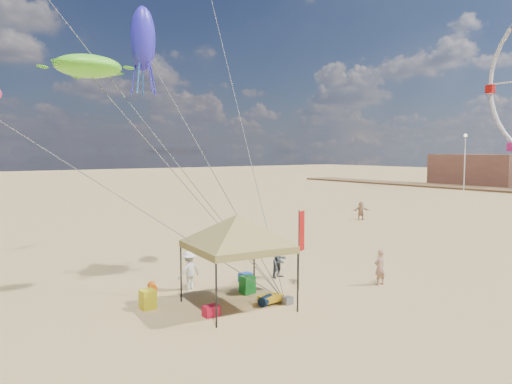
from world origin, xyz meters
The scene contains 19 objects.
ground centered at (0.00, 0.00, 0.00)m, with size 280.00×280.00×0.00m, color tan.
canopy_tent centered at (-2.24, 1.12, 3.29)m, with size 6.37×6.37×3.95m.
feather_flag centered at (1.18, 1.49, 2.20)m, with size 0.48×0.21×3.32m.
cooler_red centered at (-3.57, 0.79, 0.19)m, with size 0.54×0.38×0.38m, color red.
cooler_blue centered at (0.01, 3.80, 0.19)m, with size 0.54×0.38×0.38m, color #163BB3.
bag_navy centered at (-1.29, 0.63, 0.18)m, with size 0.36×0.36×0.60m, color #0B1D34.
bag_orange centered at (-3.94, 4.78, 0.18)m, with size 0.36×0.36×0.60m, color #CB540B.
chair_green centered at (-0.95, 2.30, 0.35)m, with size 0.50×0.50×0.70m, color #178228.
chair_yellow centered at (-5.00, 2.84, 0.35)m, with size 0.50×0.50×0.70m, color gold.
crate_grey centered at (-0.58, 0.24, 0.14)m, with size 0.34×0.30×0.28m, color slate.
beach_cart centered at (-1.02, 0.69, 0.20)m, with size 0.90×0.50×0.24m, color yellow.
person_near_a centered at (4.30, -0.07, 0.77)m, with size 0.56×0.37×1.54m, color tan.
person_near_b centered at (1.65, 3.41, 0.80)m, with size 0.78×0.61×1.60m, color #313943.
person_near_c centered at (-2.59, 4.16, 0.80)m, with size 1.04×0.60×1.61m, color white.
person_far_c centered at (18.86, 13.80, 0.78)m, with size 1.45×0.46×1.57m, color tan.
building_north centered at (67.00, 30.00, 2.60)m, with size 10.00×14.00×5.20m, color #8C5947.
lamp_north centered at (55.00, 26.00, 5.52)m, with size 0.50×0.50×8.25m.
turtle_kite centered at (-5.99, 5.71, 8.95)m, with size 2.56×2.05×0.85m, color #5DE428.
squid_kite centered at (-3.57, 6.09, 10.35)m, with size 1.03×1.03×2.69m, color #2E26CE.
Camera 1 is at (-12.18, -13.44, 5.70)m, focal length 34.40 mm.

